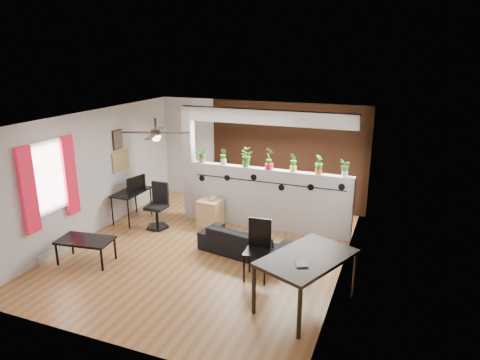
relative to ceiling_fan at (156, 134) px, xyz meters
The scene contains 28 objects.
room_shell 1.33m from the ceiling_fan, 20.56° to the left, with size 6.30×7.10×2.90m.
partition_wall 2.91m from the ceiling_fan, 48.37° to the left, with size 3.60×0.18×1.35m, color #BCBCC1.
ceiling_header 2.41m from the ceiling_fan, 48.37° to the left, with size 3.60×0.18×0.30m, color white.
pier_column 2.09m from the ceiling_fan, 99.77° to the left, with size 0.22×0.20×2.60m, color #BCBCC1.
brick_panel 3.78m from the ceiling_fan, 63.93° to the left, with size 3.90×0.05×2.60m, color #AE5A32.
vine_decal 2.64m from the ceiling_fan, 46.80° to the left, with size 3.31×0.01×0.30m.
window_assembly 2.13m from the ceiling_fan, 152.87° to the right, with size 0.09×1.30×1.55m.
baseboard_heater 2.96m from the ceiling_fan, 152.65° to the right, with size 0.08×1.00×0.18m, color silver.
corkboard 2.38m from the ceiling_fan, 144.85° to the left, with size 0.03×0.60×0.45m, color #A3834E.
framed_art 2.19m from the ceiling_fan, 145.97° to the left, with size 0.03×0.34×0.44m.
ceiling_fan is the anchor object (origin of this frame).
potted_plant_0 1.95m from the ceiling_fan, 89.36° to the left, with size 0.24×0.26×0.40m.
potted_plant_1 2.03m from the ceiling_fan, 73.11° to the left, with size 0.22×0.21×0.37m.
potted_plant_2 2.22m from the ceiling_fan, 59.19° to the left, with size 0.24×0.21×0.41m.
potted_plant_3 2.51m from the ceiling_fan, 48.37° to the left, with size 0.32×0.31×0.48m.
potted_plant_4 2.89m from the ceiling_fan, 40.24° to the left, with size 0.23×0.25×0.40m.
potted_plant_5 3.29m from the ceiling_fan, 34.15° to the left, with size 0.17×0.21×0.39m.
potted_plant_6 3.73m from the ceiling_fan, 29.51° to the left, with size 0.20×0.22×0.37m.
sofa 2.63m from the ceiling_fan, 15.58° to the left, with size 1.70×0.67×0.50m, color black.
cube_shelf 2.51m from the ceiling_fan, 76.12° to the left, with size 0.49×0.44×0.60m, color tan.
cup 2.25m from the ceiling_fan, 74.28° to the left, with size 0.13×0.13×0.11m, color gray.
computer_desk 2.48m from the ceiling_fan, 142.77° to the left, with size 0.51×0.97×0.70m.
monitor 2.45m from the ceiling_fan, 139.20° to the left, with size 0.05×0.31×0.18m, color black.
office_chair 2.20m from the ceiling_fan, 124.94° to the left, with size 0.52×0.52×1.00m.
dining_table 3.54m from the ceiling_fan, 15.59° to the right, with size 1.44×1.75×0.82m.
book 3.49m from the ceiling_fan, 21.31° to the right, with size 0.17×0.23×0.02m, color gray.
folding_chair 2.71m from the ceiling_fan, ahead, with size 0.45×0.45×1.04m.
coffee_table 2.36m from the ceiling_fan, 137.53° to the right, with size 1.05×0.68×0.46m.
Camera 1 is at (3.41, -6.88, 3.76)m, focal length 32.00 mm.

